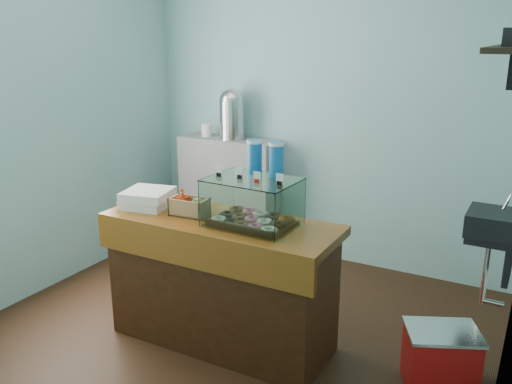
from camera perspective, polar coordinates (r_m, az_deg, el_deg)
The scene contains 9 objects.
ground at distance 4.16m, azimuth -1.65°, elevation -13.69°, with size 3.50×3.50×0.00m, color black.
room_shell at distance 3.61m, azimuth -1.45°, elevation 10.38°, with size 3.54×3.04×2.82m.
counter at distance 3.75m, azimuth -3.69°, elevation -9.31°, with size 1.60×0.60×0.90m.
back_shelf at distance 5.41m, azimuth -2.85°, elevation -0.08°, with size 1.00×0.32×1.10m, color gray.
display_case at distance 3.45m, azimuth -0.06°, elevation -0.74°, with size 0.57×0.43×0.52m.
condiment_crate at distance 3.68m, azimuth -7.15°, elevation -1.45°, with size 0.26×0.17×0.18m.
pastry_boxes at distance 3.90m, azimuth -11.32°, elevation -0.64°, with size 0.38×0.37×0.12m.
coffee_urn at distance 5.21m, azimuth -2.56°, elevation 8.34°, with size 0.26×0.26×0.49m.
red_cooler at distance 3.61m, azimuth 18.84°, elevation -16.18°, with size 0.52×0.47×0.38m.
Camera 1 is at (1.83, -3.10, 2.08)m, focal length 38.00 mm.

